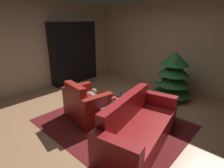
{
  "coord_description": "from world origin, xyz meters",
  "views": [
    {
      "loc": [
        2.4,
        -2.62,
        2.08
      ],
      "look_at": [
        -0.13,
        0.14,
        0.74
      ],
      "focal_mm": 28.79,
      "sensor_mm": 36.0,
      "label": 1
    }
  ],
  "objects_px": {
    "couch_red": "(138,128)",
    "decorated_tree": "(173,76)",
    "book_stack_on_table": "(112,100)",
    "bottle_on_table": "(121,99)",
    "armchair_red": "(86,105)",
    "coffee_table": "(112,106)",
    "bookshelf_unit": "(77,53)"
  },
  "relations": [
    {
      "from": "bottle_on_table",
      "to": "decorated_tree",
      "type": "bearing_deg",
      "value": 82.76
    },
    {
      "from": "bookshelf_unit",
      "to": "bottle_on_table",
      "type": "xyz_separation_m",
      "value": [
        2.95,
        -1.14,
        -0.46
      ]
    },
    {
      "from": "bookshelf_unit",
      "to": "decorated_tree",
      "type": "height_order",
      "value": "bookshelf_unit"
    },
    {
      "from": "bookshelf_unit",
      "to": "armchair_red",
      "type": "bearing_deg",
      "value": -33.65
    },
    {
      "from": "armchair_red",
      "to": "coffee_table",
      "type": "relative_size",
      "value": 1.68
    },
    {
      "from": "couch_red",
      "to": "decorated_tree",
      "type": "xyz_separation_m",
      "value": [
        -0.42,
        2.2,
        0.37
      ]
    },
    {
      "from": "coffee_table",
      "to": "decorated_tree",
      "type": "relative_size",
      "value": 0.5
    },
    {
      "from": "bookshelf_unit",
      "to": "coffee_table",
      "type": "relative_size",
      "value": 3.12
    },
    {
      "from": "bookshelf_unit",
      "to": "book_stack_on_table",
      "type": "relative_size",
      "value": 10.64
    },
    {
      "from": "armchair_red",
      "to": "bottle_on_table",
      "type": "height_order",
      "value": "armchair_red"
    },
    {
      "from": "coffee_table",
      "to": "decorated_tree",
      "type": "xyz_separation_m",
      "value": [
        0.36,
        2.04,
        0.27
      ]
    },
    {
      "from": "coffee_table",
      "to": "book_stack_on_table",
      "type": "relative_size",
      "value": 3.41
    },
    {
      "from": "coffee_table",
      "to": "decorated_tree",
      "type": "height_order",
      "value": "decorated_tree"
    },
    {
      "from": "bookshelf_unit",
      "to": "coffee_table",
      "type": "distance_m",
      "value": 3.16
    },
    {
      "from": "bookshelf_unit",
      "to": "armchair_red",
      "type": "height_order",
      "value": "bookshelf_unit"
    },
    {
      "from": "armchair_red",
      "to": "book_stack_on_table",
      "type": "xyz_separation_m",
      "value": [
        0.53,
        0.26,
        0.2
      ]
    },
    {
      "from": "book_stack_on_table",
      "to": "decorated_tree",
      "type": "height_order",
      "value": "decorated_tree"
    },
    {
      "from": "coffee_table",
      "to": "decorated_tree",
      "type": "bearing_deg",
      "value": 79.89
    },
    {
      "from": "bookshelf_unit",
      "to": "couch_red",
      "type": "bearing_deg",
      "value": -21.73
    },
    {
      "from": "bookshelf_unit",
      "to": "bottle_on_table",
      "type": "distance_m",
      "value": 3.19
    },
    {
      "from": "book_stack_on_table",
      "to": "decorated_tree",
      "type": "bearing_deg",
      "value": 79.34
    },
    {
      "from": "armchair_red",
      "to": "couch_red",
      "type": "distance_m",
      "value": 1.33
    },
    {
      "from": "decorated_tree",
      "to": "bookshelf_unit",
      "type": "bearing_deg",
      "value": -166.48
    },
    {
      "from": "armchair_red",
      "to": "decorated_tree",
      "type": "xyz_separation_m",
      "value": [
        0.91,
        2.29,
        0.35
      ]
    },
    {
      "from": "coffee_table",
      "to": "bottle_on_table",
      "type": "xyz_separation_m",
      "value": [
        0.12,
        0.13,
        0.15
      ]
    },
    {
      "from": "book_stack_on_table",
      "to": "bottle_on_table",
      "type": "distance_m",
      "value": 0.19
    },
    {
      "from": "coffee_table",
      "to": "couch_red",
      "type": "bearing_deg",
      "value": -11.9
    },
    {
      "from": "book_stack_on_table",
      "to": "bottle_on_table",
      "type": "height_order",
      "value": "bottle_on_table"
    },
    {
      "from": "armchair_red",
      "to": "decorated_tree",
      "type": "relative_size",
      "value": 0.83
    },
    {
      "from": "couch_red",
      "to": "bookshelf_unit",
      "type": "bearing_deg",
      "value": 158.27
    },
    {
      "from": "bookshelf_unit",
      "to": "bottle_on_table",
      "type": "bearing_deg",
      "value": -21.15
    },
    {
      "from": "bottle_on_table",
      "to": "armchair_red",
      "type": "bearing_deg",
      "value": -150.47
    }
  ]
}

